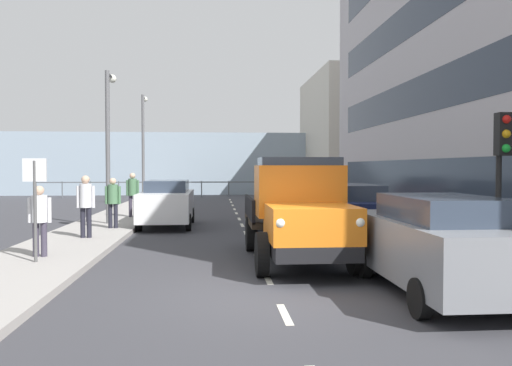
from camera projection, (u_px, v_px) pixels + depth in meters
The scene contains 22 objects.
ground_plane at pixel (242, 225), 19.53m from camera, with size 80.00×80.00×0.00m, color #38383D.
sidewalk_left at pixel (372, 222), 19.93m from camera, with size 2.56×38.19×0.15m, color #9E9993.
sidewalk_right at pixel (107, 225), 19.12m from camera, with size 2.56×38.19×0.15m, color #9E9993.
road_centreline_markings at pixel (244, 228), 18.59m from camera, with size 0.12×33.64×0.01m.
building_far_block at pixel (359, 137), 38.97m from camera, with size 7.14×11.25×9.09m.
sea_horizon at pixel (227, 164), 41.47m from camera, with size 80.00×0.80×5.00m, color #8C9EAD.
seawall_railing at pixel (229, 185), 37.93m from camera, with size 28.08×0.08×1.20m.
truck_vintage_orange at pixel (299, 212), 11.70m from camera, with size 2.17×5.64×2.43m.
car_grey_kerbside_near at pixel (438, 243), 8.86m from camera, with size 1.93×4.47×1.72m.
car_navy_kerbside_1 at pixel (348, 213), 14.79m from camera, with size 1.81×4.38×1.72m.
car_black_kerbside_2 at pixel (313, 201), 20.03m from camera, with size 1.76×4.31×1.72m.
car_maroon_kerbside_3 at pixel (291, 193), 26.02m from camera, with size 1.87×4.38×1.72m.
car_white_oppositeside_0 at pixel (167, 203), 19.06m from camera, with size 1.89×4.22×1.72m.
pedestrian_strolling at pixel (40, 215), 11.79m from camera, with size 0.53×0.34×1.63m.
pedestrian_near_railing at pixel (86, 201), 14.97m from camera, with size 0.53×0.34×1.82m.
pedestrian_by_lamp at pixel (113, 199), 17.35m from camera, with size 0.53×0.34×1.70m.
pedestrian_couple_b at pixel (85, 197), 19.21m from camera, with size 0.53×0.34×1.62m.
pedestrian_with_bag at pixel (133, 191), 21.31m from camera, with size 0.53×0.34×1.83m.
traffic_light_near at pixel (502, 155), 10.78m from camera, with size 0.28×0.41×3.20m.
lamp_post_promenade at pixel (109, 131), 18.93m from camera, with size 0.32×1.14×5.60m.
lamp_post_far at pixel (143, 138), 29.98m from camera, with size 0.32×1.14×6.29m.
street_sign at pixel (35, 192), 11.10m from camera, with size 0.50×0.07×2.25m.
Camera 1 is at (1.05, 8.88, 2.21)m, focal length 36.03 mm.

